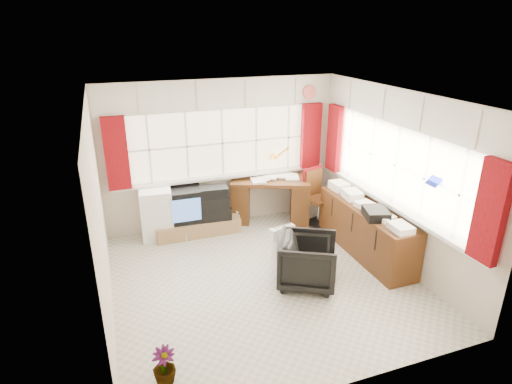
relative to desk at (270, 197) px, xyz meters
The scene contains 20 objects.
ground 2.02m from the desk, 113.96° to the right, with size 4.00×4.00×0.00m, color beige.
room_walls 2.24m from the desk, 113.96° to the right, with size 4.00×4.00×4.00m.
window_back 0.96m from the desk, 169.80° to the left, with size 3.70×0.12×3.60m.
window_right 2.19m from the desk, 57.57° to the right, with size 0.12×3.70×3.60m.
curtains 1.35m from the desk, 81.87° to the right, with size 3.83×3.83×1.15m.
overhead_cabinets 2.00m from the desk, 77.62° to the right, with size 3.98×3.98×0.48m.
desk is the anchor object (origin of this frame).
desk_lamp 0.82m from the desk, 29.74° to the left, with size 0.18×0.15×0.48m.
task_chair 0.79m from the desk, 28.87° to the right, with size 0.53×0.54×1.00m.
office_chair 2.09m from the desk, 97.61° to the right, with size 0.74×0.76×0.69m, color black.
radiator 1.41m from the desk, 103.33° to the right, with size 0.37×0.21×0.53m.
credenza 1.85m from the desk, 59.87° to the right, with size 0.50×2.00×0.85m.
file_tray 2.14m from the desk, 66.75° to the right, with size 0.31×0.40×0.13m, color black.
tv_bench 1.39m from the desk, behind, with size 1.40×0.50×0.25m, color #97764B.
crt_tv 1.55m from the desk, behind, with size 0.62×0.58×0.55m.
hifi_stack 1.07m from the desk, behind, with size 0.56×0.38×0.56m.
mini_fridge 1.99m from the desk, behind, with size 0.54×0.55×0.85m.
spray_bottle_a 0.72m from the desk, behind, with size 0.11×0.11×0.29m, color white.
spray_bottle_b 1.65m from the desk, behind, with size 0.09×0.09×0.20m, color #91D8D5.
flower_vase 3.97m from the desk, 126.64° to the right, with size 0.23×0.23×0.41m, color black.
Camera 1 is at (-1.82, -4.73, 3.31)m, focal length 30.00 mm.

